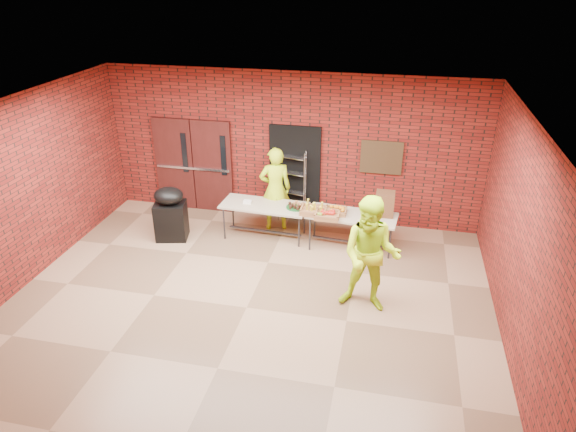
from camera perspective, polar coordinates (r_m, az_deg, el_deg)
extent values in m
cube|color=brown|center=(8.64, -4.61, -10.22)|extent=(8.00, 7.00, 0.04)
cube|color=silver|center=(7.20, -5.56, 10.95)|extent=(8.00, 7.00, 0.04)
cube|color=maroon|center=(10.93, 0.32, 7.62)|extent=(8.00, 0.04, 3.20)
cube|color=maroon|center=(5.15, -17.00, -18.28)|extent=(8.00, 0.04, 3.20)
cube|color=maroon|center=(9.69, -28.43, 1.75)|extent=(0.04, 7.00, 3.20)
cube|color=maroon|center=(7.72, 24.88, -3.43)|extent=(0.04, 7.00, 3.20)
cube|color=#3F1412|center=(11.85, -12.46, 5.68)|extent=(0.88, 0.08, 2.10)
cube|color=#3F1412|center=(11.52, -8.35, 5.42)|extent=(0.88, 0.08, 2.10)
cube|color=black|center=(11.60, -11.43, 6.90)|extent=(0.12, 0.02, 0.90)
cube|color=black|center=(11.28, -7.19, 6.66)|extent=(0.12, 0.02, 0.90)
cube|color=#B4B5BB|center=(11.64, -10.53, 5.22)|extent=(1.70, 0.04, 0.05)
cube|color=black|center=(11.05, 0.76, 4.78)|extent=(1.10, 0.06, 2.10)
cube|color=#3C2D18|center=(10.68, 10.33, 6.42)|extent=(0.85, 0.04, 0.70)
cube|color=tan|center=(10.39, -2.65, 1.18)|extent=(1.79, 0.82, 0.04)
cube|color=#323136|center=(10.65, -2.58, -1.65)|extent=(1.55, 0.13, 0.03)
cylinder|color=#323136|center=(11.00, -6.14, 0.48)|extent=(0.03, 0.03, 0.68)
cylinder|color=#323136|center=(10.65, 1.84, -0.29)|extent=(0.03, 0.03, 0.68)
cylinder|color=#323136|center=(10.51, -7.11, -0.88)|extent=(0.03, 0.03, 0.68)
cylinder|color=#323136|center=(10.14, 1.23, -1.74)|extent=(0.03, 0.03, 0.68)
cube|color=tan|center=(10.05, 7.10, 0.04)|extent=(1.79, 0.87, 0.04)
cube|color=#323136|center=(10.32, 6.92, -2.84)|extent=(1.54, 0.17, 0.03)
cylinder|color=#323136|center=(10.54, 2.99, -0.62)|extent=(0.03, 0.03, 0.67)
cylinder|color=#323136|center=(10.44, 11.36, -1.43)|extent=(0.03, 0.03, 0.67)
cylinder|color=#323136|center=(10.04, 2.44, -2.09)|extent=(0.03, 0.03, 0.67)
cylinder|color=#323136|center=(9.93, 11.24, -2.95)|extent=(0.03, 0.03, 0.67)
cube|color=#A56F42|center=(10.01, 2.85, 0.48)|extent=(0.50, 0.39, 0.08)
cube|color=#A56F42|center=(10.05, 5.33, 0.45)|extent=(0.41, 0.32, 0.06)
cube|color=#A56F42|center=(9.85, 4.38, -0.03)|extent=(0.46, 0.36, 0.07)
cylinder|color=#165321|center=(10.24, 0.90, 0.99)|extent=(0.40, 0.40, 0.02)
cube|color=white|center=(10.46, -4.53, 1.59)|extent=(0.16, 0.11, 0.05)
cube|color=brown|center=(10.04, 10.70, 1.34)|extent=(0.36, 0.32, 0.47)
cylinder|color=white|center=(9.83, 8.81, 0.13)|extent=(0.07, 0.07, 0.22)
cylinder|color=white|center=(9.81, 9.38, 0.16)|extent=(0.09, 0.09, 0.26)
cylinder|color=white|center=(9.99, 8.84, 0.56)|extent=(0.07, 0.07, 0.21)
cube|color=black|center=(10.72, -12.84, -0.51)|extent=(0.71, 0.63, 0.78)
ellipsoid|color=black|center=(10.48, -13.14, 2.21)|extent=(0.70, 0.64, 0.33)
imported|color=#C6F61B|center=(10.64, -1.42, 3.01)|extent=(0.76, 0.62, 1.80)
imported|color=#C6F61B|center=(8.19, 9.19, -4.33)|extent=(1.03, 0.84, 1.97)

